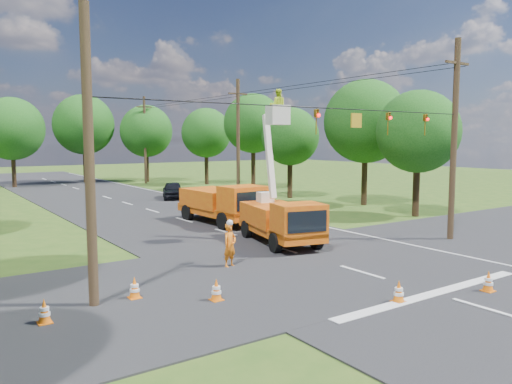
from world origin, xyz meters
TOP-DOWN VIEW (x-y plane):
  - ground at (0.00, 20.00)m, footprint 140.00×140.00m
  - road_main at (0.00, 20.00)m, footprint 12.00×100.00m
  - road_cross at (0.00, 2.00)m, footprint 56.00×10.00m
  - stop_bar at (0.00, -3.20)m, footprint 9.00×0.45m
  - edge_line at (5.60, 20.00)m, footprint 0.12×90.00m
  - bucket_truck at (0.75, 6.02)m, footprint 3.47×6.23m
  - second_truck at (1.45, 12.69)m, footprint 2.82×6.60m
  - ground_worker at (-3.64, 3.64)m, footprint 0.73×0.58m
  - distant_car at (4.53, 26.23)m, footprint 3.23×4.59m
  - traffic_cone_0 at (-1.63, -3.07)m, footprint 0.38×0.38m
  - traffic_cone_1 at (1.72, -4.03)m, footprint 0.38×0.38m
  - traffic_cone_2 at (1.25, 8.11)m, footprint 0.38×0.38m
  - traffic_cone_3 at (2.98, 9.94)m, footprint 0.38×0.38m
  - traffic_cone_4 at (-6.20, 0.28)m, footprint 0.38×0.38m
  - traffic_cone_5 at (-8.23, 1.95)m, footprint 0.38×0.38m
  - traffic_cone_6 at (-11.07, 1.26)m, footprint 0.38×0.38m
  - traffic_cone_7 at (4.97, 16.19)m, footprint 0.38×0.38m
  - pole_right_near at (8.50, 2.00)m, footprint 1.80×0.30m
  - pole_right_mid at (8.50, 22.00)m, footprint 1.80×0.30m
  - pole_right_far at (8.50, 42.00)m, footprint 1.80×0.30m
  - pole_left at (-9.50, 2.00)m, footprint 0.30×0.30m
  - signal_span at (2.23, 1.99)m, footprint 18.00×0.29m
  - tree_right_a at (13.50, 8.00)m, footprint 5.40×5.40m
  - tree_right_b at (15.00, 14.00)m, footprint 6.40×6.40m
  - tree_right_c at (13.20, 21.00)m, footprint 5.00×5.00m
  - tree_right_d at (14.80, 29.00)m, footprint 6.00×6.00m
  - tree_right_e at (13.80, 37.00)m, footprint 5.60×5.60m
  - tree_far_a at (-5.00, 45.00)m, footprint 6.60×6.60m
  - tree_far_b at (3.00, 47.00)m, footprint 7.00×7.00m
  - tree_far_c at (9.50, 44.00)m, footprint 6.20×6.20m

SIDE VIEW (x-z plane):
  - ground at x=0.00m, z-range 0.00..0.00m
  - road_main at x=0.00m, z-range -0.03..0.03m
  - road_cross at x=0.00m, z-range -0.04..0.04m
  - stop_bar at x=0.00m, z-range -0.01..0.01m
  - edge_line at x=5.60m, z-range -0.01..0.01m
  - traffic_cone_0 at x=-1.63m, z-range 0.00..0.71m
  - traffic_cone_1 at x=1.72m, z-range 0.00..0.71m
  - traffic_cone_2 at x=1.25m, z-range 0.00..0.71m
  - traffic_cone_3 at x=2.98m, z-range 0.00..0.71m
  - traffic_cone_4 at x=-6.20m, z-range 0.00..0.71m
  - traffic_cone_5 at x=-8.23m, z-range 0.00..0.71m
  - traffic_cone_6 at x=-11.07m, z-range 0.00..0.71m
  - traffic_cone_7 at x=4.97m, z-range 0.00..0.71m
  - distant_car at x=4.53m, z-range 0.00..1.45m
  - ground_worker at x=-3.64m, z-range 0.00..1.76m
  - second_truck at x=1.45m, z-range 0.05..2.48m
  - bucket_truck at x=0.75m, z-range -2.17..5.31m
  - pole_left at x=-9.50m, z-range 0.00..9.00m
  - pole_right_near at x=8.50m, z-range 0.11..10.11m
  - pole_right_mid at x=8.50m, z-range 0.11..10.11m
  - pole_right_far at x=8.50m, z-range 0.11..10.11m
  - tree_right_c at x=13.20m, z-range 1.40..9.23m
  - tree_right_a at x=13.50m, z-range 1.42..9.70m
  - tree_right_e at x=13.80m, z-range 1.50..10.12m
  - signal_span at x=2.23m, z-range 5.34..6.41m
  - tree_far_c at x=9.50m, z-range 1.47..10.65m
  - tree_far_a at x=-5.00m, z-range 1.44..10.94m
  - tree_right_b at x=15.00m, z-range 1.61..11.26m
  - tree_right_d at x=14.80m, z-range 1.83..11.53m
  - tree_far_b at x=3.00m, z-range 1.65..11.97m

